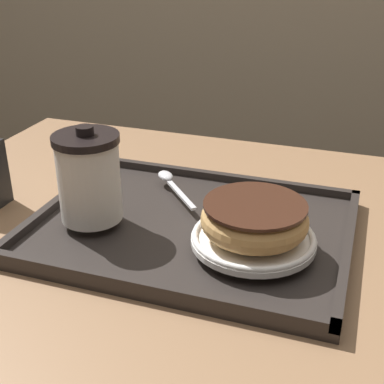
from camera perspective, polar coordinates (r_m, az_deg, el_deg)
cafe_table at (r=0.87m, az=-0.09°, el=-12.85°), size 0.94×0.71×0.74m
serving_tray at (r=0.75m, az=0.00°, el=-3.90°), size 0.43×0.33×0.02m
coffee_cup_front at (r=0.73m, az=-10.93°, el=1.60°), size 0.09×0.09×0.13m
plate_with_chocolate_donut at (r=0.68m, az=6.56°, el=-4.93°), size 0.16×0.16×0.01m
donut_chocolate_glazed at (r=0.67m, az=6.68°, el=-2.83°), size 0.13×0.13×0.04m
spoon at (r=0.84m, az=-2.41°, el=1.22°), size 0.10×0.11×0.01m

